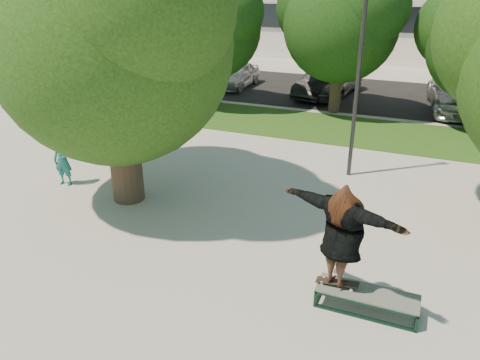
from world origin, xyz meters
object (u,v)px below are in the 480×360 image
at_px(tree_left, 111,29).
at_px(car_grey, 328,81).
at_px(bystander, 63,160).
at_px(car_silver_a, 236,75).
at_px(grind_box, 367,301).
at_px(car_silver_b, 458,92).
at_px(lamppost, 359,71).
at_px(car_dark, 322,83).

bearing_deg(tree_left, car_grey, 80.69).
bearing_deg(bystander, car_silver_a, 84.80).
height_order(grind_box, car_grey, car_grey).
relative_size(bystander, car_grey, 0.30).
bearing_deg(car_silver_b, bystander, -134.36).
bearing_deg(car_grey, lamppost, -68.22).
height_order(grind_box, car_silver_b, car_silver_b).
bearing_deg(car_silver_a, tree_left, -79.56).
bearing_deg(grind_box, tree_left, 161.19).
distance_m(grind_box, car_silver_b, 15.85).
bearing_deg(car_grey, tree_left, -94.11).
bearing_deg(bystander, lamppost, 20.16).
relative_size(bystander, car_silver_b, 0.27).
relative_size(tree_left, bystander, 4.68).
bearing_deg(tree_left, bystander, -179.70).
bearing_deg(car_grey, car_silver_a, -173.90).
bearing_deg(bystander, car_silver_b, 44.64).
xyz_separation_m(grind_box, car_dark, (-4.70, 15.77, 0.49)).
height_order(lamppost, car_silver_a, lamppost).
distance_m(car_dark, car_grey, 0.57).
distance_m(tree_left, car_silver_a, 14.66).
xyz_separation_m(tree_left, bystander, (-2.17, -0.01, -3.66)).
height_order(tree_left, grind_box, tree_left).
distance_m(lamppost, car_silver_a, 13.06).
distance_m(tree_left, car_grey, 14.65).
height_order(grind_box, bystander, bystander).
height_order(car_dark, car_silver_b, car_silver_b).
bearing_deg(car_silver_a, car_silver_b, -3.04).
relative_size(car_dark, car_silver_b, 0.73).
bearing_deg(tree_left, car_silver_a, 101.13).
bearing_deg(lamppost, car_silver_b, 72.59).
relative_size(car_silver_a, car_grey, 0.77).
height_order(car_dark, car_grey, car_grey).
bearing_deg(car_silver_b, tree_left, -128.16).
bearing_deg(tree_left, lamppost, 36.42).
bearing_deg(lamppost, grind_box, -76.44).
bearing_deg(grind_box, lamppost, 103.56).
distance_m(lamppost, car_silver_b, 10.27).
bearing_deg(car_dark, car_grey, 79.76).
distance_m(car_dark, car_silver_b, 6.20).
bearing_deg(car_grey, grind_box, -69.36).
xyz_separation_m(tree_left, lamppost, (5.29, 3.91, -1.27)).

